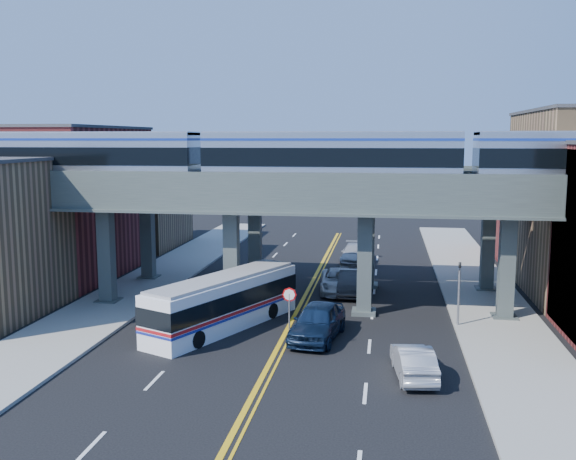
% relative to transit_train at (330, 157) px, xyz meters
% --- Properties ---
extents(ground, '(120.00, 120.00, 0.00)m').
position_rel_transit_train_xyz_m(ground, '(-1.93, -8.00, -9.20)').
color(ground, black).
rests_on(ground, ground).
extents(sidewalk_west, '(5.00, 70.00, 0.16)m').
position_rel_transit_train_xyz_m(sidewalk_west, '(-13.43, 2.00, -9.12)').
color(sidewalk_west, gray).
rests_on(sidewalk_west, ground).
extents(sidewalk_east, '(5.00, 70.00, 0.16)m').
position_rel_transit_train_xyz_m(sidewalk_east, '(9.57, 2.00, -9.12)').
color(sidewalk_east, gray).
rests_on(sidewalk_east, ground).
extents(building_west_b, '(8.00, 14.00, 11.00)m').
position_rel_transit_train_xyz_m(building_west_b, '(-20.43, 8.00, -3.70)').
color(building_west_b, maroon).
rests_on(building_west_b, ground).
extents(building_west_c, '(8.00, 10.00, 8.00)m').
position_rel_transit_train_xyz_m(building_west_c, '(-20.43, 21.00, -5.20)').
color(building_west_c, olive).
rests_on(building_west_c, ground).
extents(building_east_c, '(8.00, 10.00, 9.00)m').
position_rel_transit_train_xyz_m(building_east_c, '(16.57, 21.00, -4.70)').
color(building_east_c, maroon).
rests_on(building_east_c, ground).
extents(mural_panel, '(0.10, 9.50, 9.50)m').
position_rel_transit_train_xyz_m(mural_panel, '(12.62, -4.00, -4.45)').
color(mural_panel, teal).
rests_on(mural_panel, ground).
extents(elevated_viaduct_near, '(52.00, 3.60, 7.40)m').
position_rel_transit_train_xyz_m(elevated_viaduct_near, '(-1.93, 0.00, -2.73)').
color(elevated_viaduct_near, '#434D4C').
rests_on(elevated_viaduct_near, ground).
extents(elevated_viaduct_far, '(52.00, 3.60, 7.40)m').
position_rel_transit_train_xyz_m(elevated_viaduct_far, '(-1.93, 7.00, -2.73)').
color(elevated_viaduct_far, '#434D4C').
rests_on(elevated_viaduct_far, ground).
extents(transit_train, '(45.55, 2.85, 3.32)m').
position_rel_transit_train_xyz_m(transit_train, '(0.00, 0.00, 0.00)').
color(transit_train, black).
rests_on(transit_train, elevated_viaduct_near).
extents(stop_sign, '(0.76, 0.09, 2.63)m').
position_rel_transit_train_xyz_m(stop_sign, '(-1.63, -5.00, -7.44)').
color(stop_sign, slate).
rests_on(stop_sign, ground).
extents(traffic_signal, '(0.15, 0.18, 4.10)m').
position_rel_transit_train_xyz_m(traffic_signal, '(7.27, -2.00, -6.90)').
color(traffic_signal, slate).
rests_on(traffic_signal, ground).
extents(transit_bus, '(6.66, 10.70, 2.75)m').
position_rel_transit_train_xyz_m(transit_bus, '(-5.39, -4.01, -7.79)').
color(transit_bus, white).
rests_on(transit_bus, ground).
extents(car_lane_a, '(2.91, 5.69, 1.85)m').
position_rel_transit_train_xyz_m(car_lane_a, '(-0.13, -5.16, -8.27)').
color(car_lane_a, '#0E1D36').
rests_on(car_lane_a, ground).
extents(car_lane_b, '(1.67, 4.76, 1.57)m').
position_rel_transit_train_xyz_m(car_lane_b, '(1.08, 4.70, -8.42)').
color(car_lane_b, '#323235').
rests_on(car_lane_b, ground).
extents(car_lane_c, '(2.96, 5.65, 1.52)m').
position_rel_transit_train_xyz_m(car_lane_c, '(0.24, 5.17, -8.44)').
color(car_lane_c, '#BCBCBE').
rests_on(car_lane_c, ground).
extents(car_lane_d, '(2.26, 5.50, 1.59)m').
position_rel_transit_train_xyz_m(car_lane_d, '(0.78, 15.23, -8.40)').
color(car_lane_d, '#A8A9AD').
rests_on(car_lane_d, ground).
extents(car_parked_curb, '(2.05, 4.49, 1.43)m').
position_rel_transit_train_xyz_m(car_parked_curb, '(4.57, -9.87, -8.49)').
color(car_parked_curb, '#9F9FA3').
rests_on(car_parked_curb, ground).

